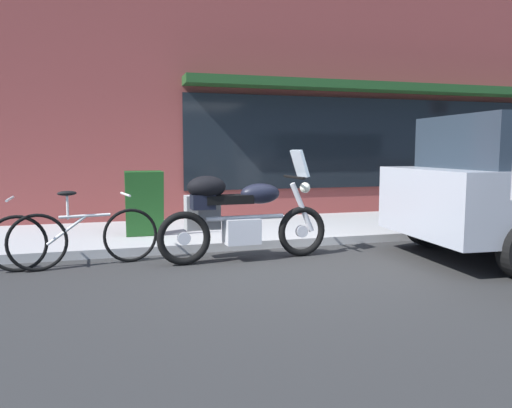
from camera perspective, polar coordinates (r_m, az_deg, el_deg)
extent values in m
plane|color=#2A2A2A|center=(5.98, 2.76, -7.37)|extent=(80.00, 80.00, 0.00)
torus|color=black|center=(6.59, 5.31, -3.16)|extent=(0.67, 0.13, 0.67)
cylinder|color=silver|center=(6.59, 5.31, -3.16)|extent=(0.16, 0.07, 0.16)
torus|color=black|center=(6.10, -8.31, -3.94)|extent=(0.67, 0.13, 0.67)
cylinder|color=silver|center=(6.10, -8.31, -3.94)|extent=(0.16, 0.07, 0.16)
cube|color=silver|center=(6.28, -1.67, -3.13)|extent=(0.46, 0.32, 0.32)
cylinder|color=silver|center=(6.27, -1.24, -1.58)|extent=(1.03, 0.12, 0.06)
ellipsoid|color=black|center=(6.30, 0.48, 1.21)|extent=(0.53, 0.31, 0.26)
cube|color=black|center=(6.17, -3.19, 0.54)|extent=(0.61, 0.27, 0.11)
cube|color=black|center=(6.09, -6.17, 0.25)|extent=(0.29, 0.24, 0.18)
cylinder|color=silver|center=(6.54, 5.33, -0.39)|extent=(0.35, 0.09, 0.67)
cylinder|color=black|center=(6.46, 4.40, 3.10)|extent=(0.07, 0.62, 0.04)
cube|color=silver|center=(6.48, 5.06, 4.70)|extent=(0.17, 0.33, 0.35)
sphere|color=#EAEACC|center=(6.53, 5.68, 1.89)|extent=(0.14, 0.14, 0.14)
cube|color=#A4A4A4|center=(6.35, -6.21, -0.96)|extent=(0.45, 0.22, 0.44)
cube|color=black|center=(6.46, -6.38, -0.84)|extent=(0.37, 0.04, 0.03)
ellipsoid|color=black|center=(6.09, -5.73, 1.95)|extent=(0.50, 0.35, 0.28)
torus|color=black|center=(6.41, -14.27, -3.53)|extent=(0.68, 0.17, 0.68)
torus|color=black|center=(6.26, -23.92, -4.10)|extent=(0.68, 0.17, 0.68)
cylinder|color=silver|center=(6.27, -19.13, -1.30)|extent=(0.59, 0.15, 0.04)
cylinder|color=silver|center=(6.27, -21.02, -2.86)|extent=(0.46, 0.12, 0.34)
cylinder|color=silver|center=(6.23, -20.93, -0.30)|extent=(0.03, 0.03, 0.30)
ellipsoid|color=black|center=(6.22, -20.99, 1.16)|extent=(0.23, 0.14, 0.06)
cylinder|color=silver|center=(6.33, -14.83, 1.09)|extent=(0.12, 0.48, 0.03)
cylinder|color=black|center=(7.67, 19.28, -2.18)|extent=(0.67, 0.26, 0.66)
cube|color=#1E511E|center=(7.44, -12.70, -0.04)|extent=(0.55, 0.20, 0.97)
cube|color=#1E511E|center=(7.66, -12.80, 0.13)|extent=(0.55, 0.20, 0.97)
torus|color=black|center=(6.33, -25.85, -4.14)|extent=(0.67, 0.06, 0.67)
cylinder|color=silver|center=(6.27, -26.53, 0.53)|extent=(0.05, 0.48, 0.03)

